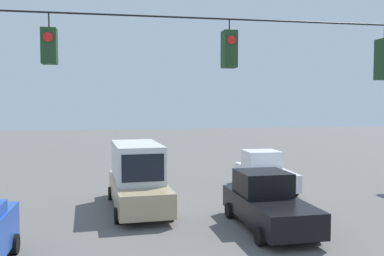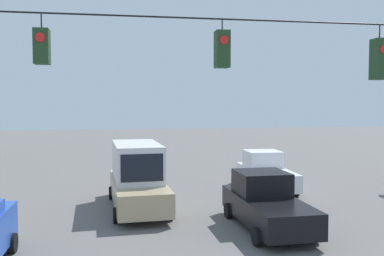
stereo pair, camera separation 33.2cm
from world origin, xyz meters
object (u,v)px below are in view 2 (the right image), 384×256
(pickup_truck_white_oncoming_far, at_px, (265,172))
(traffic_cone_third, at_px, (10,214))
(box_truck_tan_withflow_mid, at_px, (137,176))
(overhead_signal_span, at_px, (227,112))
(pickup_truck_black_crossing_near, at_px, (266,203))

(pickup_truck_white_oncoming_far, bearing_deg, traffic_cone_third, 20.00)
(traffic_cone_third, bearing_deg, box_truck_tan_withflow_mid, -162.86)
(overhead_signal_span, relative_size, traffic_cone_third, 29.76)
(overhead_signal_span, relative_size, box_truck_tan_withflow_mid, 2.92)
(overhead_signal_span, bearing_deg, traffic_cone_third, -50.39)
(pickup_truck_white_oncoming_far, xyz_separation_m, pickup_truck_black_crossing_near, (2.45, 6.95, 0.00))
(pickup_truck_black_crossing_near, bearing_deg, pickup_truck_white_oncoming_far, -109.44)
(overhead_signal_span, distance_m, pickup_truck_black_crossing_near, 7.52)
(overhead_signal_span, distance_m, pickup_truck_white_oncoming_far, 14.39)
(box_truck_tan_withflow_mid, distance_m, pickup_truck_white_oncoming_far, 7.78)
(box_truck_tan_withflow_mid, bearing_deg, overhead_signal_span, 99.64)
(overhead_signal_span, xyz_separation_m, pickup_truck_white_oncoming_far, (-5.52, -12.78, -3.64))
(pickup_truck_black_crossing_near, relative_size, traffic_cone_third, 8.20)
(pickup_truck_white_oncoming_far, height_order, traffic_cone_third, pickup_truck_white_oncoming_far)
(traffic_cone_third, bearing_deg, overhead_signal_span, 129.61)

